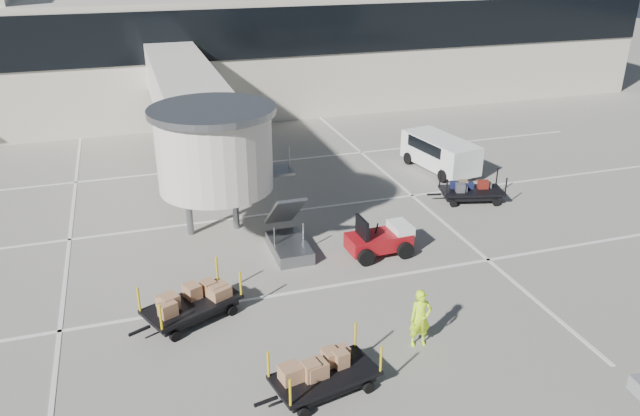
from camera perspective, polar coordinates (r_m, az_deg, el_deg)
The scene contains 10 objects.
ground at distance 21.78m, azimuth 4.29°, elevation -9.47°, with size 140.00×140.00×0.00m, color #9F9A8E.
lane_markings at distance 29.43m, azimuth -3.64°, elevation -0.13°, with size 40.00×30.00×0.02m.
terminal at distance 47.86m, azimuth -9.72°, elevation 14.07°, with size 64.00×12.11×15.20m.
jet_bridge at distance 30.21m, azimuth -11.41°, elevation 8.69°, with size 5.70×20.40×6.03m.
baggage_tug at distance 25.24m, azimuth 5.53°, elevation -2.93°, with size 2.66×1.75×1.70m.
suitcase_cart at distance 31.05m, azimuth 13.71°, elevation 1.52°, with size 3.72×2.16×1.43m.
box_cart_near at distance 18.17m, azimuth 0.49°, elevation -15.00°, with size 3.74×2.06×1.44m.
box_cart_far at distance 21.43m, azimuth -11.76°, elevation -8.60°, with size 3.87×2.75×1.52m.
ground_worker at distance 19.90m, azimuth 9.17°, elevation -9.93°, with size 0.71×0.46×1.94m, color #C5FC1A.
minivan at distance 34.73m, azimuth 10.80°, elevation 5.18°, with size 2.72×5.02×1.81m.
Camera 1 is at (-7.06, -16.80, 11.92)m, focal length 35.00 mm.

